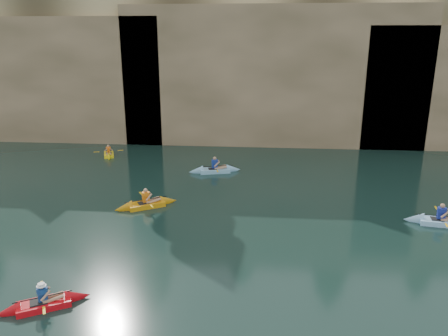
{
  "coord_description": "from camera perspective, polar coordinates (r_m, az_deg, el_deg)",
  "views": [
    {
      "loc": [
        1.19,
        -13.14,
        8.75
      ],
      "look_at": [
        -0.46,
        5.62,
        3.0
      ],
      "focal_mm": 35.0,
      "sensor_mm": 36.0,
      "label": 1
    }
  ],
  "objects": [
    {
      "name": "kayaker_yellow",
      "position": [
        34.05,
        -14.81,
        1.75
      ],
      "size": [
        2.06,
        2.71,
        1.08
      ],
      "rotation": [
        0.0,
        0.0,
        -1.21
      ],
      "color": "yellow",
      "rests_on": "ground"
    },
    {
      "name": "cliff",
      "position": [
        43.24,
        3.55,
        13.3
      ],
      "size": [
        70.0,
        16.0,
        12.0
      ],
      "primitive_type": "cube",
      "color": "tan",
      "rests_on": "ground"
    },
    {
      "name": "ground",
      "position": [
        15.83,
        -0.13,
        -16.57
      ],
      "size": [
        160.0,
        160.0,
        0.0
      ],
      "primitive_type": "plane",
      "color": "black",
      "rests_on": "ground"
    },
    {
      "name": "kayaker_ltblue_near",
      "position": [
        23.58,
        26.4,
        -6.25
      ],
      "size": [
        3.42,
        2.57,
        1.32
      ],
      "rotation": [
        0.0,
        0.0,
        -0.14
      ],
      "color": "#98D2FF",
      "rests_on": "ground"
    },
    {
      "name": "sea_cave_east",
      "position": [
        36.75,
        18.92,
        5.88
      ],
      "size": [
        5.0,
        1.0,
        4.5
      ],
      "primitive_type": "cube",
      "color": "black",
      "rests_on": "ground"
    },
    {
      "name": "kayaker_ltblue_mid",
      "position": [
        28.98,
        -1.21,
        -0.26
      ],
      "size": [
        3.58,
        2.53,
        1.33
      ],
      "rotation": [
        0.0,
        0.0,
        0.26
      ],
      "color": "#87C1E2",
      "rests_on": "ground"
    },
    {
      "name": "sea_cave_center",
      "position": [
        36.18,
        -3.32,
        5.55
      ],
      "size": [
        3.5,
        1.0,
        3.2
      ],
      "primitive_type": "cube",
      "color": "black",
      "rests_on": "ground"
    },
    {
      "name": "main_kayaker",
      "position": [
        16.43,
        -22.48,
        -16.03
      ],
      "size": [
        2.98,
        2.08,
        1.12
      ],
      "rotation": [
        0.0,
        0.0,
        0.51
      ],
      "color": "red",
      "rests_on": "ground"
    },
    {
      "name": "cliff_slab_center",
      "position": [
        35.88,
        6.46,
        12.0
      ],
      "size": [
        24.0,
        2.4,
        11.4
      ],
      "primitive_type": "cube",
      "color": "tan",
      "rests_on": "ground"
    },
    {
      "name": "cliff_slab_west",
      "position": [
        41.69,
        -26.0,
        10.53
      ],
      "size": [
        26.0,
        2.4,
        10.56
      ],
      "primitive_type": "cube",
      "color": "tan",
      "rests_on": "ground"
    },
    {
      "name": "kayaker_orange",
      "position": [
        23.58,
        -10.12,
        -4.67
      ],
      "size": [
        3.3,
        2.4,
        1.29
      ],
      "rotation": [
        0.0,
        0.0,
        0.54
      ],
      "color": "orange",
      "rests_on": "ground"
    },
    {
      "name": "sea_cave_west",
      "position": [
        40.56,
        -23.42,
        6.0
      ],
      "size": [
        4.5,
        1.0,
        4.0
      ],
      "primitive_type": "cube",
      "color": "black",
      "rests_on": "ground"
    }
  ]
}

